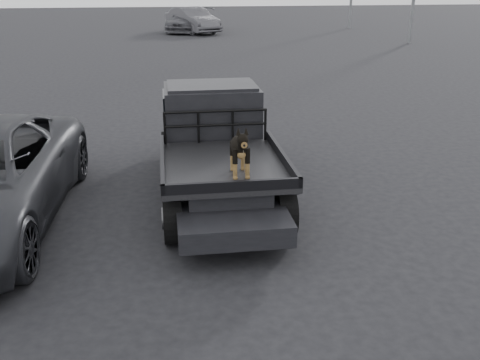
{
  "coord_description": "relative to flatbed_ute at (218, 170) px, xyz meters",
  "views": [
    {
      "loc": [
        -0.43,
        -6.81,
        3.69
      ],
      "look_at": [
        0.49,
        -0.36,
        1.17
      ],
      "focal_mm": 40.0,
      "sensor_mm": 36.0,
      "label": 1
    }
  ],
  "objects": [
    {
      "name": "distant_car_b",
      "position": [
        1.1,
        28.64,
        0.29
      ],
      "size": [
        3.96,
        5.62,
        1.51
      ],
      "primitive_type": "imported",
      "rotation": [
        0.0,
        0.0,
        -0.4
      ],
      "color": "#49494F",
      "rests_on": "ground"
    },
    {
      "name": "dog",
      "position": [
        0.19,
        -1.46,
        0.83
      ],
      "size": [
        0.32,
        0.6,
        0.74
      ],
      "primitive_type": null,
      "color": "black",
      "rests_on": "flatbed_ute"
    },
    {
      "name": "distant_car_a",
      "position": [
        1.21,
        27.94,
        0.35
      ],
      "size": [
        3.59,
        5.21,
        1.63
      ],
      "primitive_type": "imported",
      "rotation": [
        0.0,
        0.0,
        0.42
      ],
      "color": "#49484D",
      "rests_on": "ground"
    },
    {
      "name": "headache_rack",
      "position": [
        0.0,
        0.2,
        0.74
      ],
      "size": [
        1.8,
        0.08,
        0.55
      ],
      "primitive_type": null,
      "color": "black",
      "rests_on": "flatbed_ute"
    },
    {
      "name": "flatbed_ute",
      "position": [
        0.0,
        0.0,
        0.0
      ],
      "size": [
        2.0,
        5.4,
        0.92
      ],
      "primitive_type": null,
      "color": "black",
      "rests_on": "ground"
    },
    {
      "name": "ground",
      "position": [
        -0.42,
        -1.98,
        -0.46
      ],
      "size": [
        120.0,
        120.0,
        0.0
      ],
      "primitive_type": "plane",
      "color": "black",
      "rests_on": "ground"
    },
    {
      "name": "ute_cab",
      "position": [
        0.0,
        0.95,
        0.9
      ],
      "size": [
        1.72,
        1.3,
        0.88
      ],
      "primitive_type": null,
      "color": "black",
      "rests_on": "flatbed_ute"
    }
  ]
}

